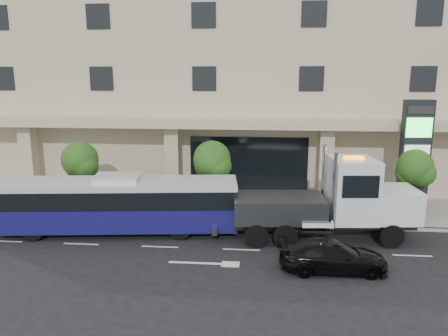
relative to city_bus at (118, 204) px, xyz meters
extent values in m
plane|color=black|center=(6.60, -0.26, -1.61)|extent=(120.00, 120.00, 0.00)
cube|color=gray|center=(6.60, 4.74, -1.53)|extent=(120.00, 6.00, 0.15)
cube|color=gray|center=(6.60, 1.74, -1.53)|extent=(120.00, 0.30, 0.15)
cube|color=tan|center=(6.60, 15.24, 8.39)|extent=(60.00, 15.00, 20.00)
cube|color=tan|center=(6.60, 6.54, 3.59)|extent=(60.00, 2.80, 0.50)
cube|color=black|center=(6.60, 7.71, 0.54)|extent=(8.00, 0.12, 4.00)
cube|color=tan|center=(-8.40, 6.54, 0.99)|extent=(0.90, 0.90, 4.90)
cube|color=tan|center=(1.60, 6.54, 0.99)|extent=(0.90, 0.90, 4.90)
cube|color=tan|center=(11.60, 6.54, 0.99)|extent=(0.90, 0.90, 4.90)
cylinder|color=#422B19|center=(-3.40, 3.34, -0.06)|extent=(0.14, 0.14, 2.80)
sphere|color=#194915|center=(-3.40, 3.34, 1.66)|extent=(2.20, 2.20, 2.20)
sphere|color=#194915|center=(-3.05, 3.14, 1.34)|extent=(1.65, 1.65, 1.65)
sphere|color=#194915|center=(-3.70, 3.54, 1.26)|extent=(1.54, 1.54, 1.54)
cylinder|color=#422B19|center=(4.60, 3.34, 0.01)|extent=(0.14, 0.14, 2.94)
sphere|color=#194915|center=(4.60, 3.34, 1.82)|extent=(2.20, 2.20, 2.20)
sphere|color=#194915|center=(4.95, 3.14, 1.48)|extent=(1.65, 1.65, 1.65)
sphere|color=#194915|center=(4.30, 3.54, 1.40)|extent=(1.54, 1.54, 1.54)
cylinder|color=#422B19|center=(16.10, 3.34, -0.09)|extent=(0.14, 0.14, 2.73)
sphere|color=#194915|center=(16.10, 3.34, 1.58)|extent=(2.00, 2.00, 2.00)
sphere|color=#194915|center=(16.45, 3.14, 1.27)|extent=(1.50, 1.50, 1.50)
sphere|color=#194915|center=(15.80, 3.54, 1.19)|extent=(1.40, 1.40, 1.40)
cylinder|color=black|center=(-3.99, -1.55, -1.09)|extent=(1.07, 0.43, 1.04)
cylinder|color=black|center=(-4.24, 0.61, -1.09)|extent=(1.07, 0.43, 1.04)
cylinder|color=black|center=(3.43, -0.70, -1.09)|extent=(1.07, 0.43, 1.04)
cylinder|color=black|center=(3.18, 1.46, -1.09)|extent=(1.07, 0.43, 1.04)
cube|color=navy|center=(0.01, 0.00, -0.62)|extent=(12.66, 3.99, 1.24)
cube|color=black|center=(0.01, 0.00, 0.46)|extent=(12.67, 4.03, 0.93)
cube|color=silver|center=(0.01, 0.00, 1.09)|extent=(12.66, 3.99, 0.31)
cube|color=silver|center=(0.01, 0.00, 1.40)|extent=(2.46, 1.91, 0.31)
cube|color=#2D3033|center=(-6.13, -0.70, -1.14)|extent=(0.43, 2.59, 0.31)
cube|color=#2D3033|center=(6.14, 0.70, -1.14)|extent=(0.43, 2.59, 0.31)
cube|color=#2D3033|center=(10.70, 0.06, -0.75)|extent=(9.21, 1.82, 0.43)
cube|color=silver|center=(14.19, 0.34, 0.28)|extent=(2.35, 2.64, 1.62)
cube|color=silver|center=(15.26, 0.43, 0.28)|extent=(0.25, 2.15, 1.29)
cube|color=silver|center=(12.04, 0.17, 1.03)|extent=(2.37, 2.86, 3.12)
cube|color=black|center=(13.06, 0.25, 1.51)|extent=(0.29, 2.37, 1.29)
cylinder|color=silver|center=(10.96, -1.11, 1.30)|extent=(0.21, 0.21, 3.66)
cylinder|color=silver|center=(10.77, 1.25, 1.30)|extent=(0.21, 0.21, 3.66)
cube|color=#2D3033|center=(8.39, -0.13, 0.06)|extent=(4.72, 2.94, 1.18)
cube|color=#2D3033|center=(5.82, -0.34, -0.59)|extent=(1.74, 0.44, 0.24)
cube|color=#2D3033|center=(5.17, -0.39, -1.02)|extent=(0.43, 1.95, 0.19)
cube|color=orange|center=(12.04, 0.17, 2.65)|extent=(1.00, 0.45, 0.15)
cylinder|color=black|center=(13.85, -0.82, -1.02)|extent=(1.21, 0.44, 1.18)
cylinder|color=black|center=(13.67, 1.43, -1.02)|extent=(1.21, 0.44, 1.18)
cylinder|color=black|center=(8.70, -1.24, -1.02)|extent=(1.21, 0.44, 1.18)
cylinder|color=black|center=(8.52, 1.02, -1.02)|extent=(1.21, 0.44, 1.18)
cylinder|color=black|center=(7.30, -1.35, -1.02)|extent=(1.21, 0.44, 1.18)
cylinder|color=black|center=(7.12, 0.90, -1.02)|extent=(1.21, 0.44, 1.18)
imported|color=black|center=(10.64, -3.68, -0.95)|extent=(4.63, 2.02, 1.33)
cube|color=black|center=(16.43, 4.55, 1.90)|extent=(1.72, 0.69, 6.72)
cube|color=#25DE49|center=(16.43, 4.23, 3.69)|extent=(1.46, 0.17, 1.12)
cube|color=silver|center=(16.43, 4.23, 2.35)|extent=(1.46, 0.17, 0.67)
cube|color=#262628|center=(16.43, 4.23, 4.70)|extent=(1.46, 0.17, 0.45)
camera|label=1|loc=(7.52, -21.50, 6.69)|focal=35.00mm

